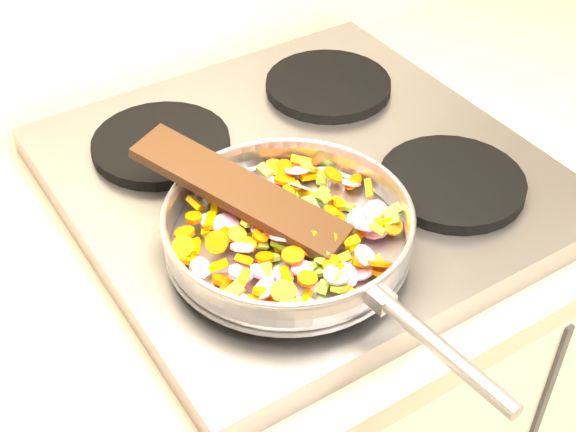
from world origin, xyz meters
TOP-DOWN VIEW (x-y plane):
  - base_cabinet at (0.00, 1.67)m, footprint 3.00×0.65m
  - cooktop at (-0.70, 1.67)m, footprint 0.60×0.60m
  - grate_fl at (-0.84, 1.52)m, footprint 0.19×0.19m
  - grate_fr at (-0.56, 1.52)m, footprint 0.19×0.19m
  - grate_bl at (-0.84, 1.81)m, footprint 0.19×0.19m
  - grate_br at (-0.56, 1.81)m, footprint 0.19×0.19m
  - saute_pan at (-0.81, 1.53)m, footprint 0.32×0.49m
  - vegetable_heap at (-0.80, 1.54)m, footprint 0.27×0.28m
  - wooden_spatula at (-0.83, 1.60)m, footprint 0.18×0.27m

SIDE VIEW (x-z plane):
  - base_cabinet at x=0.00m, z-range 0.00..0.86m
  - cooktop at x=-0.70m, z-range 0.90..0.94m
  - grate_fl at x=-0.84m, z-range 0.94..0.96m
  - grate_fr at x=-0.56m, z-range 0.94..0.96m
  - grate_bl at x=-0.84m, z-range 0.94..0.96m
  - grate_br at x=-0.56m, z-range 0.94..0.96m
  - vegetable_heap at x=-0.80m, z-range 0.95..1.00m
  - saute_pan at x=-0.81m, z-range 0.96..1.01m
  - wooden_spatula at x=-0.83m, z-range 0.97..1.04m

